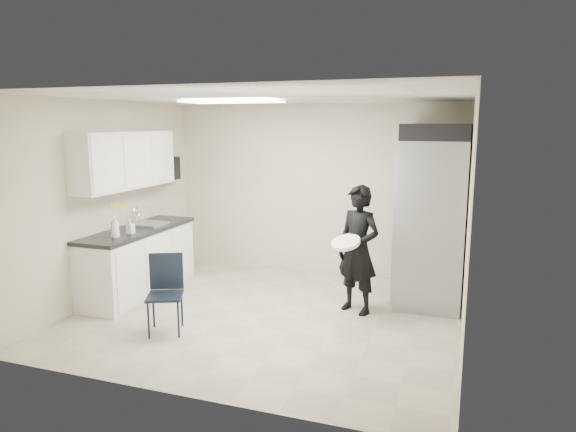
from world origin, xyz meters
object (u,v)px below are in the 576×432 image
at_px(commercial_fridge, 433,221).
at_px(man_tuxedo, 358,250).
at_px(folding_chair, 165,296).
at_px(lower_counter, 139,263).

distance_m(commercial_fridge, man_tuxedo, 1.17).
distance_m(folding_chair, man_tuxedo, 2.34).
xyz_separation_m(commercial_fridge, man_tuxedo, (-0.82, -0.79, -0.26)).
relative_size(lower_counter, folding_chair, 2.25).
bearing_deg(commercial_fridge, man_tuxedo, -135.83).
bearing_deg(commercial_fridge, lower_counter, -164.12).
bearing_deg(lower_counter, commercial_fridge, 15.88).
bearing_deg(folding_chair, commercial_fridge, 14.36).
relative_size(lower_counter, man_tuxedo, 1.20).
bearing_deg(folding_chair, lower_counter, 111.61).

